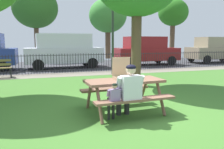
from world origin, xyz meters
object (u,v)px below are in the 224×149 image
object	(u,v)px
picnic_table_foreground	(124,87)
child_at_table	(113,98)
far_tree_center	(108,16)
adult_at_table	(129,89)
parked_car_center	(64,50)
far_tree_midright	(173,13)
pizza_box_open	(124,75)
lamp_post_walkway	(113,26)
far_tree_midleft	(35,8)
parked_car_right	(146,50)
parked_car_far_right	(216,49)

from	to	relation	value
picnic_table_foreground	child_at_table	bearing A→B (deg)	-128.72
far_tree_center	adult_at_table	bearing A→B (deg)	-105.13
parked_car_center	picnic_table_foreground	bearing A→B (deg)	-87.33
adult_at_table	far_tree_midright	xyz separation A→B (m)	(11.25, 16.13, 3.74)
pizza_box_open	lamp_post_walkway	bearing A→B (deg)	74.64
adult_at_table	child_at_table	bearing A→B (deg)	-172.20
adult_at_table	far_tree_midleft	distance (m)	16.67
adult_at_table	far_tree_center	distance (m)	17.03
pizza_box_open	child_at_table	size ratio (longest dim) A/B	0.62
child_at_table	far_tree_midright	bearing A→B (deg)	54.34
parked_car_center	parked_car_right	bearing A→B (deg)	-0.01
far_tree_center	far_tree_midright	xyz separation A→B (m)	(6.89, -0.00, 0.48)
child_at_table	far_tree_center	xyz separation A→B (m)	(4.72, 16.18, 3.41)
adult_at_table	child_at_table	xyz separation A→B (m)	(-0.36, -0.05, -0.16)
parked_car_far_right	far_tree_center	world-z (taller)	far_tree_center
adult_at_table	lamp_post_walkway	size ratio (longest dim) A/B	0.31
pizza_box_open	parked_car_center	distance (m)	9.20
picnic_table_foreground	pizza_box_open	world-z (taller)	pizza_box_open
parked_car_right	far_tree_center	size ratio (longest dim) A/B	0.80
parked_car_far_right	adult_at_table	bearing A→B (deg)	-138.48
far_tree_center	far_tree_midright	distance (m)	6.90
parked_car_far_right	far_tree_midright	size ratio (longest dim) A/B	0.76
adult_at_table	lamp_post_walkway	xyz separation A→B (m)	(1.67, 6.32, 1.73)
far_tree_midright	pizza_box_open	bearing A→B (deg)	-125.68
far_tree_midleft	far_tree_midright	size ratio (longest dim) A/B	1.04
pizza_box_open	parked_car_far_right	bearing A→B (deg)	39.95
adult_at_table	far_tree_midright	size ratio (longest dim) A/B	0.20
parked_car_far_right	far_tree_center	xyz separation A→B (m)	(-6.71, 6.33, 2.91)
far_tree_midright	parked_car_center	bearing A→B (deg)	-151.37
parked_car_center	parked_car_far_right	distance (m)	11.42
lamp_post_walkway	far_tree_midleft	distance (m)	10.65
picnic_table_foreground	parked_car_center	distance (m)	9.32
pizza_box_open	picnic_table_foreground	bearing A→B (deg)	-101.24
pizza_box_open	adult_at_table	world-z (taller)	pizza_box_open
picnic_table_foreground	parked_car_far_right	size ratio (longest dim) A/B	0.42
picnic_table_foreground	adult_at_table	distance (m)	0.52
adult_at_table	lamp_post_walkway	distance (m)	6.76
pizza_box_open	parked_car_right	xyz separation A→B (m)	(5.06, 9.18, 0.14)
far_tree_midright	child_at_table	bearing A→B (deg)	-125.66
far_tree_center	picnic_table_foreground	bearing A→B (deg)	-105.30
far_tree_midleft	far_tree_center	world-z (taller)	far_tree_midleft
picnic_table_foreground	pizza_box_open	distance (m)	0.29
picnic_table_foreground	parked_car_right	world-z (taller)	parked_car_right
parked_car_far_right	far_tree_midleft	xyz separation A→B (m)	(-13.04, 6.33, 3.35)
adult_at_table	child_at_table	size ratio (longest dim) A/B	1.45
pizza_box_open	parked_car_center	world-z (taller)	parked_car_center
lamp_post_walkway	parked_car_far_right	bearing A→B (deg)	20.34
lamp_post_walkway	far_tree_midleft	size ratio (longest dim) A/B	0.64
picnic_table_foreground	parked_car_center	xyz separation A→B (m)	(-0.43, 9.29, 0.50)
parked_car_center	child_at_table	bearing A→B (deg)	-90.07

